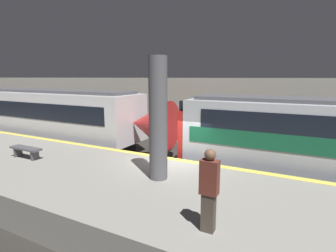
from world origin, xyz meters
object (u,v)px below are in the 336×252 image
person_waiting (209,188)px  platform_bench (26,150)px  support_pillar_near (158,119)px  train_modern (38,115)px

person_waiting → platform_bench: 8.41m
person_waiting → platform_bench: size_ratio=1.21×
support_pillar_near → platform_bench: bearing=-174.4°
support_pillar_near → train_modern: bearing=159.7°
train_modern → person_waiting: size_ratio=10.39×
support_pillar_near → platform_bench: support_pillar_near is taller
train_modern → person_waiting: (13.94, -6.40, 0.20)m
support_pillar_near → platform_bench: size_ratio=2.59×
support_pillar_near → person_waiting: size_ratio=2.14×
train_modern → person_waiting: 15.34m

